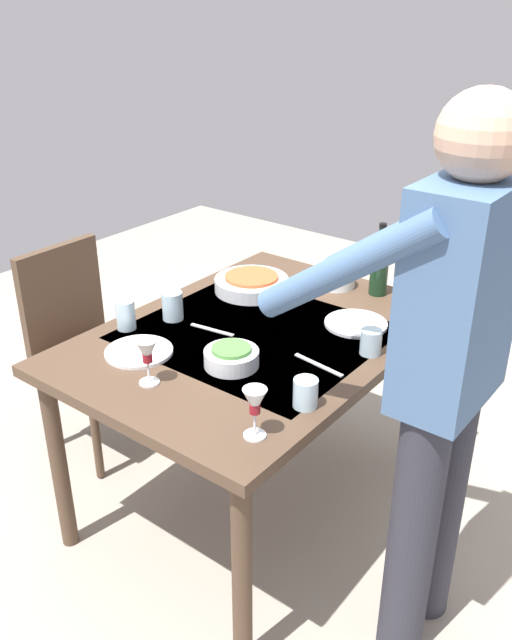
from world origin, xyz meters
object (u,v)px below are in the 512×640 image
water_cup_far_left (306,393)px  dinner_plate_far (139,352)px  wine_glass_right (147,354)px  water_cup_far_right (126,315)px  wine_glass_left (255,404)px  water_cup_near_left (371,342)px  serving_bowl_pasta (252,283)px  side_bowl_bread (336,278)px  wine_bottle (379,268)px  dinner_plate_near (356,324)px  person_server (442,368)px  dining_table (256,352)px  water_cup_near_right (172,306)px  side_bowl_salad (231,357)px  chair_near (81,336)px

water_cup_far_left → dinner_plate_far: (0.08, -0.62, -0.04)m
wine_glass_right → water_cup_far_right: size_ratio=1.38×
water_cup_far_right → wine_glass_left: bearing=73.1°
water_cup_far_left → wine_glass_left: bearing=-7.0°
wine_glass_right → dinner_plate_far: bearing=-124.2°
wine_glass_left → water_cup_near_left: bearing=178.1°
serving_bowl_pasta → side_bowl_bread: size_ratio=1.88×
wine_bottle → dinner_plate_near: 0.33m
person_server → dinner_plate_near: person_server is taller
dining_table → water_cup_far_right: size_ratio=12.41×
wine_bottle → dinner_plate_far: bearing=-23.0°
wine_bottle → wine_glass_left: (1.07, 0.20, -0.01)m
wine_bottle → water_cup_near_right: wine_bottle is taller
wine_bottle → dinner_plate_far: size_ratio=1.29×
water_cup_far_left → side_bowl_salad: bearing=-99.0°
person_server → side_bowl_salad: bearing=-82.8°
side_bowl_bread → dinner_plate_far: side_bowl_bread is taller
chair_near → water_cup_far_left: size_ratio=10.12×
person_server → water_cup_far_right: bearing=-84.5°
chair_near → dining_table: bearing=97.7°
serving_bowl_pasta → wine_bottle: bearing=124.5°
side_bowl_salad → side_bowl_bread: bearing=-174.3°
water_cup_far_left → serving_bowl_pasta: (-0.57, -0.65, -0.01)m
wine_bottle → wine_glass_left: size_ratio=1.96×
water_cup_far_left → wine_glass_right: bearing=-67.3°
wine_glass_right → serving_bowl_pasta: size_ratio=0.50×
chair_near → serving_bowl_pasta: (-0.40, 0.63, 0.28)m
dining_table → chair_near: 0.89m
water_cup_near_right → side_bowl_bread: water_cup_near_right is taller
water_cup_far_right → chair_near: bearing=-106.6°
dining_table → person_server: person_server is taller
dining_table → side_bowl_bread: bearing=179.6°
person_server → water_cup_near_right: 1.07m
water_cup_near_left → side_bowl_salad: water_cup_near_left is taller
water_cup_near_right → water_cup_far_left: size_ratio=1.20×
person_server → serving_bowl_pasta: person_server is taller
person_server → dinner_plate_near: (-0.42, -0.50, -0.18)m
chair_near → water_cup_near_right: (-0.02, 0.56, 0.30)m
dining_table → dinner_plate_far: bearing=-31.2°
person_server → side_bowl_bread: 1.03m
wine_glass_left → serving_bowl_pasta: 1.00m
wine_bottle → side_bowl_salad: bearing=-6.8°
serving_bowl_pasta → side_bowl_salad: bearing=31.9°
water_cup_far_right → dinner_plate_near: bearing=129.6°
dinner_plate_near → side_bowl_bread: bearing=-137.1°
water_cup_far_left → serving_bowl_pasta: water_cup_far_left is taller
person_server → wine_glass_right: 0.87m
side_bowl_bread → chair_near: bearing=-53.0°
water_cup_near_right → water_cup_far_right: water_cup_far_right is taller
chair_near → serving_bowl_pasta: size_ratio=3.03×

